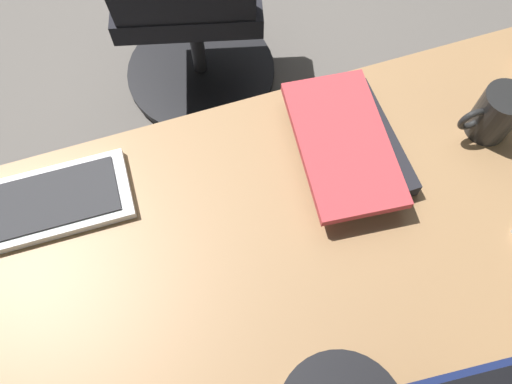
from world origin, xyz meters
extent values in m
cube|color=#936D47|center=(0.06, 1.61, 0.71)|extent=(1.99, 0.71, 0.03)
cube|color=#936D47|center=(0.36, 1.64, 0.35)|extent=(0.40, 0.50, 0.69)
cube|color=silver|center=(0.36, 1.39, 0.35)|extent=(0.37, 0.01, 0.61)
cube|color=silver|center=(0.45, 1.37, 0.74)|extent=(0.42, 0.15, 0.02)
cube|color=#2D2D30|center=(0.45, 1.37, 0.75)|extent=(0.38, 0.12, 0.00)
cube|color=black|center=(-0.17, 1.43, 0.75)|extent=(0.17, 0.25, 0.03)
cube|color=#B2383D|center=(-0.15, 1.43, 0.77)|extent=(0.19, 0.31, 0.02)
cylinder|color=black|center=(-0.44, 1.47, 0.78)|extent=(0.08, 0.08, 0.11)
torus|color=black|center=(-0.39, 1.47, 0.79)|extent=(0.06, 0.01, 0.06)
cylinder|color=black|center=(-0.04, 0.59, 0.24)|extent=(0.05, 0.05, 0.37)
cylinder|color=black|center=(-0.04, 0.59, 0.04)|extent=(0.56, 0.56, 0.03)
camera|label=1|loc=(0.15, 1.83, 1.56)|focal=34.87mm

